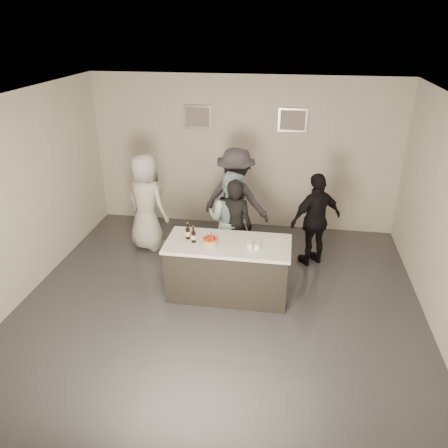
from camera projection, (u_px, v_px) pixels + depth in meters
The scene contains 18 objects.
floor at pixel (219, 308), 6.52m from camera, with size 6.00×6.00×0.00m, color #3D3D42.
ceiling at pixel (217, 102), 5.23m from camera, with size 6.00×6.00×0.00m, color white.
wall_back at pixel (244, 154), 8.55m from camera, with size 6.00×0.04×3.00m, color beige.
wall_front at pixel (149, 382), 3.20m from camera, with size 6.00×0.04×3.00m, color beige.
wall_left at pixel (14, 203), 6.30m from camera, with size 0.04×6.00×3.00m, color beige.
picture_left at pixel (198, 117), 8.35m from camera, with size 0.54×0.04×0.44m, color #B2B2B7.
picture_right at pixel (293, 120), 8.10m from camera, with size 0.54×0.04×0.44m, color #B2B2B7.
bar_counter at pixel (228, 269), 6.66m from camera, with size 1.86×0.86×0.90m, color white.
cake at pixel (210, 242), 6.42m from camera, with size 0.23×0.23×0.08m, color #E05917.
beer_bottle_a at pixel (188, 231), 6.53m from camera, with size 0.07×0.07×0.26m, color black.
beer_bottle_b at pixel (193, 234), 6.43m from camera, with size 0.07×0.07×0.26m, color black.
tumbler_cluster at pixel (253, 244), 6.34m from camera, with size 0.19×0.19×0.08m, color orange.
candles at pixel (200, 249), 6.28m from camera, with size 0.24×0.08×0.01m, color pink.
person_main_black at pixel (235, 226), 7.17m from camera, with size 0.60×0.39×1.63m, color black.
person_main_blue at pixel (230, 220), 7.34m from camera, with size 0.82×0.64×1.69m, color #97BEC5.
person_guest_left at pixel (146, 202), 7.90m from camera, with size 0.87×0.57×1.79m, color silver.
person_guest_right at pixel (316, 220), 7.38m from camera, with size 0.97×0.40×1.65m, color black.
person_guest_back at pixel (236, 200), 7.86m from camera, with size 1.23×0.71×1.90m, color #34313A.
Camera 1 is at (0.92, -5.28, 3.92)m, focal length 35.00 mm.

